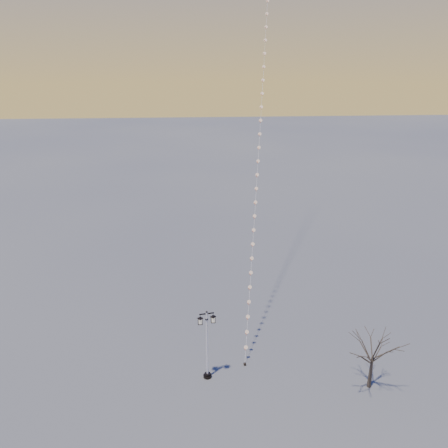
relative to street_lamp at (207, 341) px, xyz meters
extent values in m
plane|color=#4E514F|center=(3.22, -0.96, -2.97)|extent=(300.00, 300.00, 0.00)
cylinder|color=black|center=(0.00, 0.00, -2.89)|extent=(0.60, 0.60, 0.17)
cylinder|color=black|center=(0.00, 0.00, -2.73)|extent=(0.43, 0.43, 0.15)
cylinder|color=silver|center=(0.00, 0.00, -0.15)|extent=(0.14, 0.14, 5.01)
cylinder|color=black|center=(0.00, 0.00, 1.77)|extent=(0.21, 0.21, 0.06)
cube|color=black|center=(0.00, 0.00, 2.20)|extent=(1.01, 0.23, 0.06)
sphere|color=black|center=(0.00, 0.00, 2.32)|extent=(0.15, 0.15, 0.15)
pyramid|color=black|center=(-0.44, -0.07, 2.04)|extent=(0.47, 0.47, 0.15)
cube|color=beige|center=(-0.44, -0.07, 1.71)|extent=(0.28, 0.28, 0.36)
cube|color=black|center=(-0.44, -0.07, 1.50)|extent=(0.32, 0.32, 0.04)
pyramid|color=black|center=(0.44, 0.07, 2.04)|extent=(0.47, 0.47, 0.15)
cube|color=beige|center=(0.44, 0.07, 1.71)|extent=(0.28, 0.28, 0.36)
cube|color=black|center=(0.44, 0.07, 1.50)|extent=(0.32, 0.32, 0.04)
cone|color=#362E23|center=(11.07, -1.87, -1.76)|extent=(0.29, 0.29, 2.42)
cylinder|color=black|center=(2.80, 1.13, -2.88)|extent=(0.19, 0.19, 0.19)
cylinder|color=black|center=(2.80, 1.13, -2.85)|extent=(0.03, 0.03, 0.24)
cone|color=orange|center=(5.76, 15.10, 17.43)|extent=(0.08, 0.08, 0.27)
cylinder|color=white|center=(2.80, 1.13, -2.40)|extent=(0.02, 0.02, 0.77)
camera|label=1|loc=(-0.92, -27.16, 18.51)|focal=37.06mm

